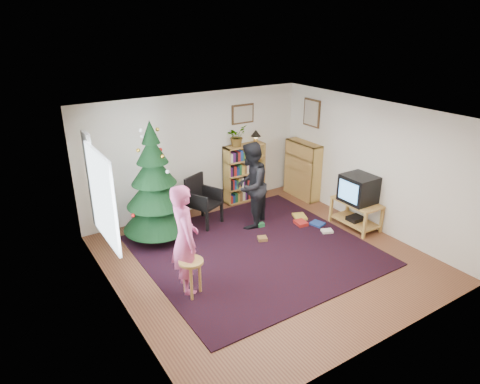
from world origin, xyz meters
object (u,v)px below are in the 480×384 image
bookshelf_back (244,172)px  person_by_chair (251,186)px  picture_back (243,114)px  tv_stand (356,212)px  table_lamp (256,134)px  potted_plant (237,136)px  picture_right (312,113)px  crt_tv (359,189)px  bookshelf_right (303,169)px  person_standing (185,239)px  stool (191,269)px  christmas_tree (155,192)px  armchair (202,198)px

bookshelf_back → person_by_chair: bearing=-117.8°
picture_back → tv_stand: (1.07, -2.47, -1.62)m
tv_stand → table_lamp: size_ratio=3.20×
tv_stand → potted_plant: (-1.32, 2.34, 1.20)m
picture_right → tv_stand: picture_right is taller
crt_tv → potted_plant: (-1.31, 2.34, 0.71)m
bookshelf_right → table_lamp: bearing=59.5°
person_by_chair → potted_plant: 1.41m
picture_back → bookshelf_right: 1.88m
person_standing → table_lamp: 3.87m
potted_plant → bookshelf_right: bearing=-21.0°
bookshelf_back → stool: bearing=-135.2°
stool → person_standing: person_standing is taller
christmas_tree → table_lamp: 2.83m
picture_right → potted_plant: 1.73m
bookshelf_back → person_standing: person_standing is taller
crt_tv → stool: bearing=-175.5°
picture_right → stool: bearing=-153.1°
crt_tv → person_standing: size_ratio=0.35×
bookshelf_right → picture_back: bearing=60.0°
picture_right → armchair: picture_right is taller
tv_stand → christmas_tree: bearing=154.8°
bookshelf_right → stool: size_ratio=2.14×
christmas_tree → person_standing: 1.76m
picture_right → bookshelf_right: (-0.14, 0.04, -1.29)m
person_standing → bookshelf_right: bearing=-54.4°
bookshelf_back → potted_plant: size_ratio=2.87×
armchair → person_by_chair: (0.74, -0.65, 0.32)m
christmas_tree → crt_tv: christmas_tree is taller
bookshelf_back → person_by_chair: person_by_chair is taller
crt_tv → armchair: size_ratio=0.61×
picture_right → potted_plant: picture_right is taller
christmas_tree → potted_plant: size_ratio=5.01×
christmas_tree → table_lamp: christmas_tree is taller
bookshelf_back → crt_tv: size_ratio=2.14×
stool → person_by_chair: person_by_chair is taller
christmas_tree → bookshelf_right: (3.62, 0.14, -0.28)m
picture_right → person_by_chair: picture_right is taller
picture_right → table_lamp: (-1.07, 0.59, -0.45)m
armchair → table_lamp: 1.98m
bookshelf_back → armchair: size_ratio=1.30×
picture_back → stool: picture_back is taller
picture_right → bookshelf_back: (-1.37, 0.59, -1.29)m
crt_tv → table_lamp: size_ratio=2.05×
christmas_tree → stool: bearing=-97.8°
stool → crt_tv: bearing=4.5°
picture_right → tv_stand: 2.40m
bookshelf_back → stool: bookshelf_back is taller
tv_stand → bookshelf_back: bearing=115.5°
picture_back → crt_tv: picture_back is taller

